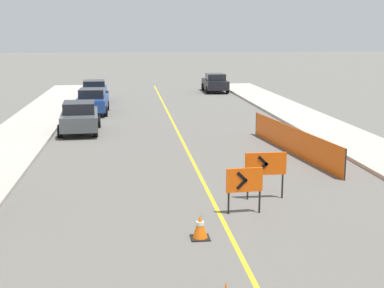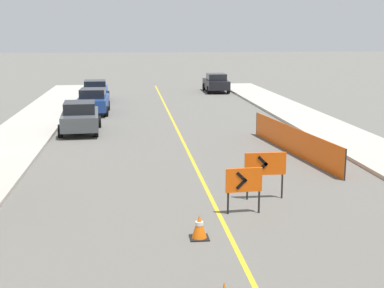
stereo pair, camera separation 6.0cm
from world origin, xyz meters
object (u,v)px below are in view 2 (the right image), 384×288
Objects in this scene: parked_car_curb_near at (80,117)px; parked_car_curb_far at (95,91)px; arrow_barricade_secondary at (265,166)px; arrow_barricade_primary at (244,182)px; parked_car_curb_mid at (93,101)px; traffic_cone_fifth at (199,227)px; parked_car_opposite_side at (216,83)px.

parked_car_curb_near is 12.57m from parked_car_curb_far.
arrow_barricade_secondary is at bearing -77.70° from parked_car_curb_far.
parked_car_curb_far is at bearing 97.83° from arrow_barricade_primary.
parked_car_curb_near is at bearing 118.95° from arrow_barricade_secondary.
arrow_barricade_primary is at bearing -80.34° from parked_car_curb_far.
parked_car_curb_far is at bearing 93.18° from parked_car_curb_mid.
traffic_cone_fifth is 0.46× the size of arrow_barricade_primary.
traffic_cone_fifth is 0.14× the size of parked_car_opposite_side.
parked_car_curb_mid is at bearing 84.63° from parked_car_curb_near.
arrow_barricade_primary reaches higher than traffic_cone_fifth.
parked_car_curb_near is 1.02× the size of parked_car_opposite_side.
traffic_cone_fifth is 0.14× the size of parked_car_curb_near.
arrow_barricade_primary is at bearing -70.24° from parked_car_curb_near.
arrow_barricade_secondary is at bearing 51.12° from traffic_cone_fifth.
arrow_barricade_primary is 0.30× the size of parked_car_curb_far.
arrow_barricade_primary is at bearing -126.06° from arrow_barricade_secondary.
traffic_cone_fifth is at bearing -135.19° from arrow_barricade_primary.
arrow_barricade_secondary reaches higher than arrow_barricade_primary.
parked_car_curb_mid is (-5.44, 19.83, -0.12)m from arrow_barricade_primary.
parked_car_curb_near is at bearing -91.08° from parked_car_curb_mid.
parked_car_curb_near and parked_car_opposite_side have the same top height.
parked_car_curb_far reaches higher than arrow_barricade_secondary.
parked_car_curb_mid is at bearing -90.48° from parked_car_curb_far.
arrow_barricade_primary is 0.91× the size of arrow_barricade_secondary.
traffic_cone_fifth is 2.35m from arrow_barricade_primary.
parked_car_curb_far is at bearing 86.68° from parked_car_curb_near.
parked_car_curb_far is 1.01× the size of parked_car_opposite_side.
arrow_barricade_secondary is 0.34× the size of parked_car_curb_mid.
traffic_cone_fifth is 33.65m from parked_car_opposite_side.
arrow_barricade_primary is at bearing -97.04° from parked_car_opposite_side.
arrow_barricade_secondary is 0.33× the size of parked_car_curb_near.
arrow_barricade_primary is 0.30× the size of parked_car_curb_near.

